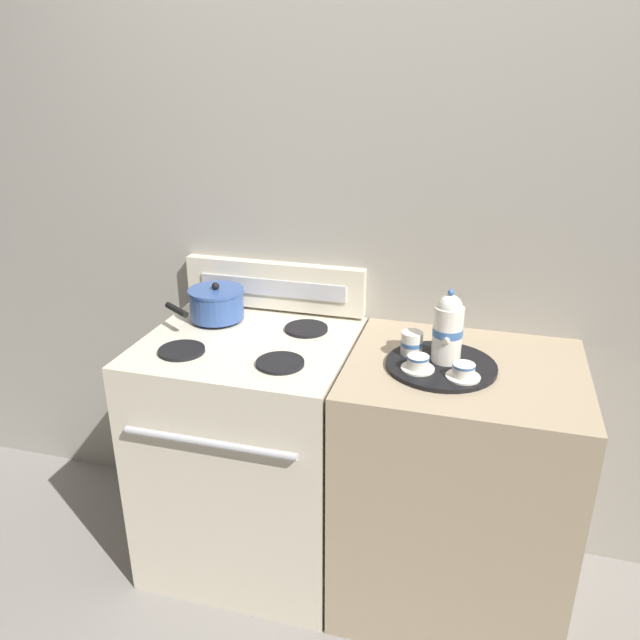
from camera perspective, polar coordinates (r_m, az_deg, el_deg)
name	(u,v)px	position (r m, az deg, el deg)	size (l,w,h in m)	color
ground_plane	(349,566)	(2.54, 2.64, -21.58)	(6.00, 6.00, 0.00)	gray
wall_back	(375,262)	(2.26, 5.09, 5.27)	(6.00, 0.05, 2.20)	#9E998E
stove	(252,451)	(2.34, -6.24, -11.86)	(0.71, 0.66, 0.90)	beige
control_panel	(274,285)	(2.34, -4.20, 3.17)	(0.69, 0.05, 0.18)	beige
side_counter	(454,485)	(2.22, 12.18, -14.56)	(0.73, 0.63, 0.89)	tan
saucepan	(216,303)	(2.28, -9.48, 1.51)	(0.25, 0.28, 0.13)	#335193
serving_tray	(441,365)	(1.96, 11.02, -4.09)	(0.34, 0.34, 0.01)	black
teapot	(448,328)	(1.94, 11.62, -0.72)	(0.09, 0.15, 0.23)	white
teacup_left	(418,363)	(1.90, 8.95, -3.89)	(0.10, 0.10, 0.04)	white
teacup_right	(464,371)	(1.88, 12.99, -4.57)	(0.10, 0.10, 0.04)	white
creamer_jug	(412,343)	(1.99, 8.39, -2.10)	(0.07, 0.07, 0.07)	white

